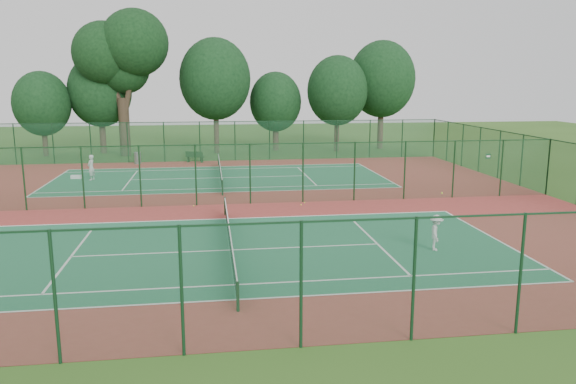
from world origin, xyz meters
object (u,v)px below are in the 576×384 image
(kit_bag, at_px, (76,177))
(player_far, at_px, (91,167))
(bench, at_px, (195,157))
(player_near, at_px, (436,233))
(big_tree, at_px, (122,53))
(trash_bin, at_px, (138,158))

(kit_bag, bearing_deg, player_far, -22.64)
(player_far, bearing_deg, bench, 156.99)
(player_near, height_order, player_far, player_far)
(bench, bearing_deg, big_tree, 158.98)
(kit_bag, relative_size, big_tree, 0.05)
(bench, relative_size, kit_bag, 2.27)
(kit_bag, bearing_deg, player_near, -39.00)
(player_near, xyz_separation_m, player_far, (-17.65, 19.56, 0.15))
(player_near, height_order, kit_bag, player_near)
(trash_bin, height_order, kit_bag, trash_bin)
(player_near, relative_size, bench, 0.93)
(player_far, height_order, kit_bag, player_far)
(player_near, distance_m, player_far, 26.34)
(player_far, distance_m, big_tree, 16.05)
(bench, height_order, big_tree, big_tree)
(player_far, distance_m, bench, 10.63)
(player_near, xyz_separation_m, bench, (-10.55, 27.45, -0.27))
(big_tree, bearing_deg, player_near, -62.79)
(trash_bin, relative_size, kit_bag, 1.41)
(trash_bin, xyz_separation_m, kit_bag, (-3.54, -6.95, -0.37))
(trash_bin, height_order, big_tree, big_tree)
(trash_bin, distance_m, bench, 4.81)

